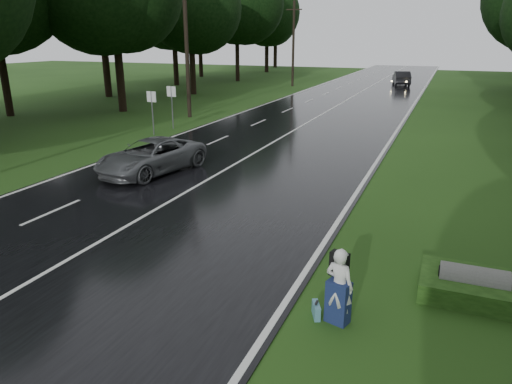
% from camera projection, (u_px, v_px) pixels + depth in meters
% --- Properties ---
extents(ground, '(160.00, 160.00, 0.00)m').
position_uv_depth(ground, '(82.00, 253.00, 12.40)').
color(ground, '#234815').
rests_on(ground, ground).
extents(road, '(12.00, 140.00, 0.04)m').
position_uv_depth(road, '(302.00, 126.00, 29.96)').
color(road, black).
rests_on(road, ground).
extents(lane_center, '(0.12, 140.00, 0.01)m').
position_uv_depth(lane_center, '(302.00, 126.00, 29.95)').
color(lane_center, silver).
rests_on(lane_center, road).
extents(grey_car, '(3.22, 5.31, 1.38)m').
position_uv_depth(grey_car, '(151.00, 156.00, 19.49)').
color(grey_car, '#525457').
rests_on(grey_car, road).
extents(far_car, '(2.64, 5.07, 1.59)m').
position_uv_depth(far_car, '(401.00, 78.00, 54.78)').
color(far_car, black).
rests_on(far_car, road).
extents(hitchhiker, '(0.67, 0.64, 1.61)m').
position_uv_depth(hitchhiker, '(339.00, 288.00, 9.22)').
color(hitchhiker, silver).
rests_on(hitchhiker, ground).
extents(suitcase, '(0.28, 0.43, 0.30)m').
position_uv_depth(suitcase, '(316.00, 310.00, 9.57)').
color(suitcase, teal).
rests_on(suitcase, ground).
extents(culvert, '(1.41, 0.70, 0.70)m').
position_uv_depth(culvert, '(471.00, 296.00, 10.38)').
color(culvert, slate).
rests_on(culvert, ground).
extents(utility_pole_mid, '(1.80, 0.28, 10.83)m').
position_uv_depth(utility_pole_mid, '(190.00, 117.00, 33.44)').
color(utility_pole_mid, black).
rests_on(utility_pole_mid, ground).
extents(utility_pole_far, '(1.80, 0.28, 9.20)m').
position_uv_depth(utility_pole_far, '(292.00, 86.00, 54.17)').
color(utility_pole_far, black).
rests_on(utility_pole_far, ground).
extents(road_sign_a, '(0.60, 0.10, 2.50)m').
position_uv_depth(road_sign_a, '(154.00, 135.00, 27.34)').
color(road_sign_a, white).
rests_on(road_sign_a, ground).
extents(road_sign_b, '(0.62, 0.10, 2.59)m').
position_uv_depth(road_sign_b, '(173.00, 129.00, 29.20)').
color(road_sign_b, white).
rests_on(road_sign_b, ground).
extents(tree_left_d, '(10.13, 10.13, 15.83)m').
position_uv_depth(tree_left_d, '(123.00, 111.00, 36.01)').
color(tree_left_d, black).
rests_on(tree_left_d, ground).
extents(tree_left_e, '(9.20, 9.20, 14.38)m').
position_uv_depth(tree_left_e, '(194.00, 94.00, 46.69)').
color(tree_left_e, black).
rests_on(tree_left_e, ground).
extents(tree_left_f, '(10.70, 10.70, 16.71)m').
position_uv_depth(tree_left_f, '(238.00, 81.00, 60.49)').
color(tree_left_f, black).
rests_on(tree_left_f, ground).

